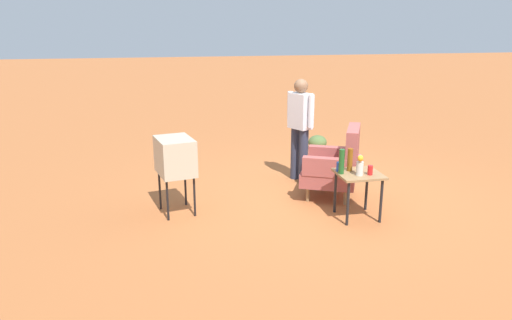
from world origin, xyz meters
The scene contains 11 objects.
ground_plane centered at (0.00, 0.00, 0.00)m, with size 60.00×60.00×0.00m, color #AD6033.
armchair centered at (0.07, 0.10, 0.50)m, with size 1.02×1.03×1.06m.
side_table centered at (0.84, 0.11, 0.52)m, with size 0.56×0.56×0.61m.
tv_on_stand centered at (0.20, -2.20, 0.78)m, with size 0.68×0.56×1.03m.
person_standing centered at (-0.82, -0.20, 0.94)m, with size 0.52×0.36×1.64m.
soda_can_blue centered at (0.72, -0.12, 0.67)m, with size 0.07×0.07×0.12m, color blue.
bottle_tall_amber centered at (0.73, 0.02, 0.76)m, with size 0.07×0.07×0.30m, color brown.
bottle_wine_green centered at (0.82, -0.13, 0.77)m, with size 0.07×0.07×0.32m, color #1E5623.
soda_can_red centered at (0.95, 0.22, 0.67)m, with size 0.07×0.07×0.12m, color red.
flower_vase centered at (0.94, 0.07, 0.76)m, with size 0.15×0.10×0.27m.
shrub_mid centered at (-2.65, 0.73, 0.14)m, with size 0.37×0.37×0.29m, color #516B38.
Camera 1 is at (6.41, -2.37, 2.49)m, focal length 33.96 mm.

